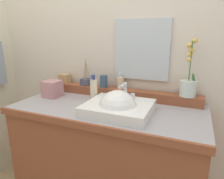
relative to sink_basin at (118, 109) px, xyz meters
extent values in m
cube|color=beige|center=(-0.11, 0.50, 0.42)|extent=(3.21, 0.20, 2.67)
cube|color=brown|center=(-0.11, 0.09, -0.49)|extent=(1.31, 0.59, 0.85)
cube|color=#9B989C|center=(-0.11, 0.09, -0.05)|extent=(1.33, 0.61, 0.04)
cube|color=brown|center=(-0.11, -0.22, -0.05)|extent=(1.33, 0.02, 0.04)
cube|color=brown|center=(-0.11, 0.33, 0.01)|extent=(1.26, 0.10, 0.07)
cube|color=white|center=(0.00, 0.01, 0.00)|extent=(0.42, 0.37, 0.06)
sphere|color=white|center=(0.00, -0.01, 0.00)|extent=(0.26, 0.26, 0.26)
cylinder|color=silver|center=(0.00, 0.14, 0.09)|extent=(0.02, 0.02, 0.10)
cylinder|color=silver|center=(0.00, 0.08, 0.14)|extent=(0.02, 0.11, 0.02)
sphere|color=silver|center=(0.00, 0.14, 0.14)|extent=(0.03, 0.03, 0.03)
cylinder|color=silver|center=(-0.05, 0.14, 0.05)|extent=(0.03, 0.03, 0.04)
cylinder|color=silver|center=(0.06, 0.14, 0.05)|extent=(0.03, 0.03, 0.04)
ellipsoid|color=beige|center=(-0.11, 0.11, 0.05)|extent=(0.07, 0.04, 0.02)
cylinder|color=silver|center=(0.40, 0.32, 0.10)|extent=(0.11, 0.11, 0.11)
cylinder|color=tan|center=(0.40, 0.32, 0.15)|extent=(0.10, 0.10, 0.01)
cylinder|color=#476B38|center=(0.40, 0.32, 0.29)|extent=(0.01, 0.01, 0.27)
ellipsoid|color=#387033|center=(0.43, 0.34, 0.17)|extent=(0.03, 0.03, 0.07)
ellipsoid|color=#387033|center=(0.43, 0.35, 0.17)|extent=(0.04, 0.04, 0.07)
sphere|color=gold|center=(0.39, 0.30, 0.30)|extent=(0.03, 0.03, 0.03)
sphere|color=gold|center=(0.39, 0.34, 0.33)|extent=(0.03, 0.03, 0.03)
sphere|color=gold|center=(0.40, 0.34, 0.36)|extent=(0.04, 0.04, 0.04)
sphere|color=gold|center=(0.38, 0.33, 0.39)|extent=(0.03, 0.03, 0.03)
sphere|color=gold|center=(0.41, 0.35, 0.42)|extent=(0.03, 0.03, 0.03)
cylinder|color=beige|center=(-0.11, 0.35, 0.09)|extent=(0.06, 0.06, 0.09)
cylinder|color=silver|center=(-0.11, 0.35, 0.14)|extent=(0.02, 0.02, 0.02)
cylinder|color=silver|center=(-0.11, 0.35, 0.16)|extent=(0.03, 0.03, 0.02)
cylinder|color=silver|center=(-0.11, 0.33, 0.16)|extent=(0.01, 0.03, 0.01)
cylinder|color=#354E66|center=(-0.25, 0.32, 0.09)|extent=(0.06, 0.06, 0.10)
cube|color=#42485D|center=(-0.42, 0.34, 0.07)|extent=(0.08, 0.08, 0.06)
cylinder|color=#9E7A4C|center=(-0.40, 0.34, 0.17)|extent=(0.04, 0.01, 0.17)
cylinder|color=#9E7A4C|center=(-0.42, 0.35, 0.16)|extent=(0.01, 0.03, 0.14)
cylinder|color=#9E7A4C|center=(-0.43, 0.35, 0.17)|extent=(0.02, 0.03, 0.17)
cylinder|color=#9E7A4C|center=(-0.44, 0.34, 0.17)|extent=(0.03, 0.01, 0.16)
cylinder|color=#9E7A4C|center=(-0.43, 0.33, 0.17)|extent=(0.02, 0.02, 0.16)
cylinder|color=#9E7A4C|center=(-0.41, 0.31, 0.18)|extent=(0.02, 0.06, 0.19)
cube|color=tan|center=(-0.65, 0.34, 0.08)|extent=(0.10, 0.08, 0.08)
cylinder|color=beige|center=(-0.25, 0.15, 0.06)|extent=(0.05, 0.05, 0.17)
cylinder|color=navy|center=(-0.25, 0.15, 0.15)|extent=(0.02, 0.02, 0.02)
cylinder|color=navy|center=(-0.25, 0.15, 0.17)|extent=(0.02, 0.02, 0.02)
cylinder|color=navy|center=(-0.25, 0.13, 0.17)|extent=(0.01, 0.03, 0.01)
cube|color=#B37B7D|center=(-0.62, 0.13, 0.04)|extent=(0.14, 0.14, 0.13)
cube|color=silver|center=(0.04, 0.39, 0.35)|extent=(0.42, 0.02, 0.45)
camera|label=1|loc=(0.43, -1.14, 0.46)|focal=32.36mm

